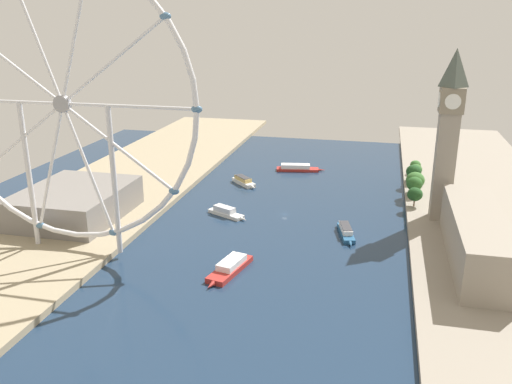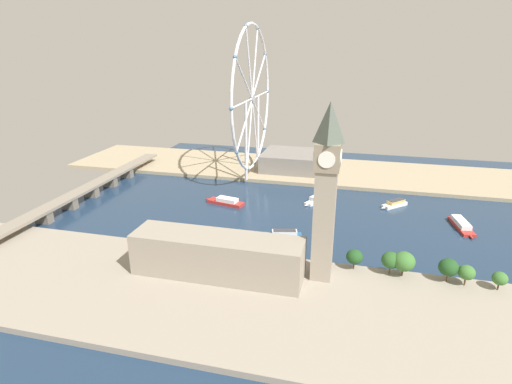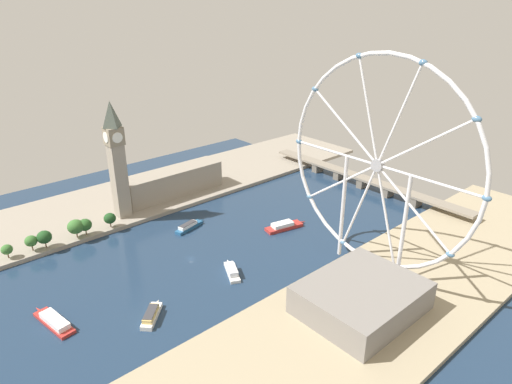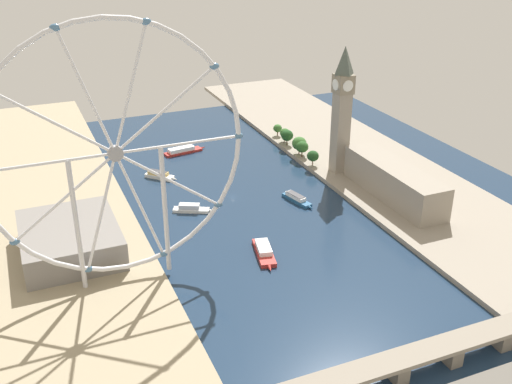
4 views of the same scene
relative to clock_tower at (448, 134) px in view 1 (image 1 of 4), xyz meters
The scene contains 13 objects.
ground_plane 97.26m from the clock_tower, ahead, with size 394.22×394.22×0.00m, color #1E334C.
riverbank_left 56.09m from the clock_tower, 168.08° to the left, with size 90.00×520.00×3.00m, color gray.
riverbank_right 201.54m from the clock_tower, ahead, with size 90.00×520.00×3.00m, color tan.
clock_tower is the anchor object (origin of this frame).
parliament_block 63.87m from the clock_tower, 101.83° to the left, with size 22.00×87.91×21.79m, color gray.
tree_row_embankment 61.88m from the clock_tower, 76.85° to the right, with size 11.40×76.71×13.47m.
ferris_wheel 188.21m from the clock_tower, 25.44° to the left, with size 127.57×3.20×130.59m.
riverside_hall 200.62m from the clock_tower, 12.62° to the left, with size 50.79×62.75×15.98m, color gray.
tour_boat_0 72.99m from the clock_tower, 31.43° to the left, with size 11.21×28.58×4.86m.
tour_boat_1 133.03m from the clock_tower, 42.92° to the right, with size 35.63×12.51×4.77m.
tour_boat_2 125.68m from the clock_tower, ahead, with size 25.61×15.71×5.09m.
tour_boat_3 136.24m from the clock_tower, 19.87° to the right, with size 20.61×20.94×5.20m.
tour_boat_4 133.48m from the clock_tower, 41.14° to the left, with size 14.65×34.04×5.21m.
Camera 1 is at (-49.98, 282.02, 107.69)m, focal length 37.80 mm.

